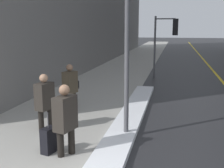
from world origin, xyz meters
TOP-DOWN VIEW (x-y plane):
  - sidewalk_slab at (-2.00, 15.00)m, footprint 4.00×80.00m
  - road_centre_stripe at (4.00, 15.00)m, footprint 0.16×80.00m
  - snow_bank_curb at (0.23, 4.00)m, footprint 0.75×8.56m
  - lamp_post at (0.34, 2.36)m, footprint 0.28×0.28m
  - traffic_light_near at (1.05, 11.74)m, footprint 1.31×0.32m
  - pedestrian_trailing at (-0.76, 1.00)m, footprint 0.43×0.58m
  - pedestrian_nearside at (-1.92, 2.39)m, footprint 0.42×0.57m
  - pedestrian_in_glasses at (-1.95, 4.39)m, footprint 0.43×0.75m
  - rolling_suitcase at (-1.18, 1.03)m, footprint 0.31×0.41m

SIDE VIEW (x-z plane):
  - road_centre_stripe at x=4.00m, z-range 0.00..0.00m
  - sidewalk_slab at x=-2.00m, z-range 0.00..0.01m
  - snow_bank_curb at x=0.23m, z-range 0.00..0.14m
  - rolling_suitcase at x=-1.18m, z-range -0.17..0.78m
  - pedestrian_nearside at x=-1.92m, z-range 0.09..1.66m
  - pedestrian_in_glasses at x=-1.95m, z-range 0.08..1.67m
  - pedestrian_trailing at x=-0.76m, z-range 0.09..1.69m
  - traffic_light_near at x=1.05m, z-range 0.76..4.19m
  - lamp_post at x=0.34m, z-range 0.47..5.01m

